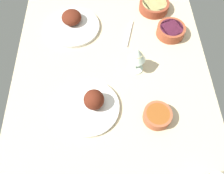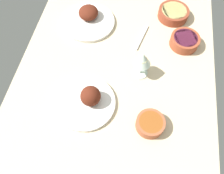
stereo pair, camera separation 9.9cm
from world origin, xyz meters
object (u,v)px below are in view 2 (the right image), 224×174
(plate_far_side, at_px, (87,100))
(fork_loose, at_px, (142,38))
(bowl_soup, at_px, (150,124))
(bowl_onions, at_px, (185,41))
(wine_glass, at_px, (142,60))
(bowl_potatoes, at_px, (173,13))
(plate_center_main, at_px, (89,19))

(plate_far_side, bearing_deg, fork_loose, 154.69)
(bowl_soup, distance_m, bowl_onions, 0.47)
(plate_far_side, relative_size, fork_loose, 1.50)
(plate_far_side, height_order, wine_glass, wine_glass)
(bowl_potatoes, relative_size, wine_glass, 1.12)
(bowl_soup, height_order, wine_glass, wine_glass)
(plate_far_side, height_order, bowl_onions, plate_far_side)
(plate_center_main, height_order, bowl_potatoes, plate_center_main)
(bowl_potatoes, distance_m, bowl_onions, 0.19)
(plate_center_main, height_order, bowl_soup, plate_center_main)
(plate_far_side, bearing_deg, bowl_potatoes, 149.95)
(plate_far_side, xyz_separation_m, bowl_soup, (0.06, 0.27, 0.00))
(plate_center_main, distance_m, bowl_soup, 0.64)
(plate_center_main, relative_size, wine_glass, 1.92)
(fork_loose, bearing_deg, plate_center_main, -88.67)
(plate_far_side, bearing_deg, plate_center_main, -167.90)
(bowl_onions, relative_size, fork_loose, 0.82)
(plate_center_main, distance_m, bowl_onions, 0.50)
(bowl_soup, bearing_deg, fork_loose, -170.03)
(bowl_soup, bearing_deg, bowl_potatoes, 174.27)
(wine_glass, bearing_deg, bowl_potatoes, 161.28)
(plate_center_main, xyz_separation_m, bowl_potatoes, (-0.11, 0.43, 0.01))
(plate_center_main, bearing_deg, bowl_soup, 35.31)
(wine_glass, height_order, fork_loose, wine_glass)
(plate_center_main, relative_size, bowl_potatoes, 1.71)
(plate_center_main, xyz_separation_m, plate_far_side, (0.46, 0.10, 0.00))
(plate_far_side, relative_size, bowl_soup, 2.23)
(wine_glass, relative_size, fork_loose, 0.83)
(plate_center_main, xyz_separation_m, wine_glass, (0.27, 0.30, 0.08))
(bowl_potatoes, bearing_deg, bowl_soup, -5.73)
(plate_center_main, height_order, bowl_onions, plate_center_main)
(bowl_potatoes, relative_size, bowl_onions, 1.13)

